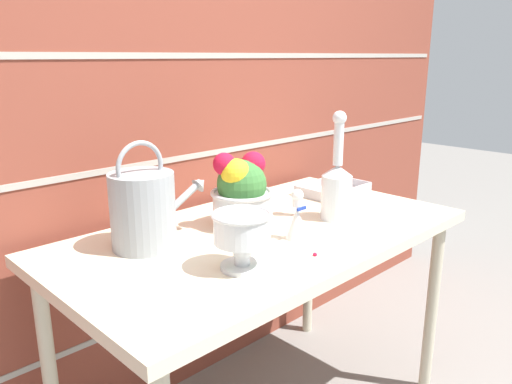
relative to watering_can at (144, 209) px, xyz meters
The scene contains 9 objects.
brick_wall 0.52m from the watering_can, 41.01° to the left, with size 3.60×0.08×2.20m.
patio_table 0.42m from the watering_can, 22.41° to the right, with size 1.33×0.73×0.74m.
watering_can is the anchor object (origin of this frame).
crystal_pedestal_bowl 0.33m from the watering_can, 73.08° to the right, with size 0.16×0.16×0.15m.
flower_planter 0.33m from the watering_can, 10.15° to the right, with size 0.20×0.20×0.25m.
glass_decanter 0.65m from the watering_can, 20.69° to the right, with size 0.10×0.10×0.37m.
figurine_vase 0.45m from the watering_can, 36.31° to the right, with size 0.07×0.07×0.16m.
wire_tray 0.87m from the watering_can, ahead, with size 0.27×0.19×0.04m.
fallen_petal 0.51m from the watering_can, 52.73° to the right, with size 0.01×0.01×0.01m.
Camera 1 is at (-1.07, -1.06, 1.28)m, focal length 35.00 mm.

